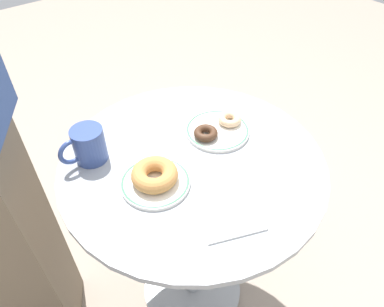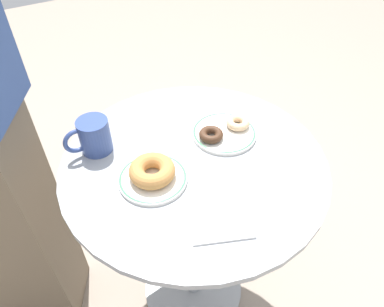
# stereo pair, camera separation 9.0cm
# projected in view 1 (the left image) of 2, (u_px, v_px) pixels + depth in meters

# --- Properties ---
(ground_plane) EXTENTS (7.00, 7.00, 0.02)m
(ground_plane) POSITION_uv_depth(u_px,v_px,m) (192.00, 290.00, 1.47)
(ground_plane) COLOR gray
(cafe_table) EXTENTS (0.71, 0.71, 0.74)m
(cafe_table) POSITION_uv_depth(u_px,v_px,m) (192.00, 214.00, 1.12)
(cafe_table) COLOR #999EA3
(cafe_table) RESTS_ON ground
(plate_left) EXTENTS (0.17, 0.17, 0.01)m
(plate_left) POSITION_uv_depth(u_px,v_px,m) (155.00, 182.00, 0.88)
(plate_left) COLOR white
(plate_left) RESTS_ON cafe_table
(plate_right) EXTENTS (0.18, 0.18, 0.01)m
(plate_right) POSITION_uv_depth(u_px,v_px,m) (217.00, 130.00, 1.03)
(plate_right) COLOR white
(plate_right) RESTS_ON cafe_table
(donut_old_fashioned) EXTENTS (0.15, 0.15, 0.04)m
(donut_old_fashioned) POSITION_uv_depth(u_px,v_px,m) (155.00, 175.00, 0.87)
(donut_old_fashioned) COLOR #BC7F42
(donut_old_fashioned) RESTS_ON plate_left
(donut_glazed) EXTENTS (0.08, 0.08, 0.02)m
(donut_glazed) POSITION_uv_depth(u_px,v_px,m) (230.00, 119.00, 1.04)
(donut_glazed) COLOR #E0B789
(donut_glazed) RESTS_ON plate_right
(donut_chocolate) EXTENTS (0.09, 0.09, 0.02)m
(donut_chocolate) POSITION_uv_depth(u_px,v_px,m) (206.00, 133.00, 1.00)
(donut_chocolate) COLOR #422819
(donut_chocolate) RESTS_ON plate_right
(paper_napkin) EXTENTS (0.17, 0.15, 0.01)m
(paper_napkin) POSITION_uv_depth(u_px,v_px,m) (230.00, 219.00, 0.81)
(paper_napkin) COLOR white
(paper_napkin) RESTS_ON cafe_table
(coffee_mug) EXTENTS (0.13, 0.08, 0.10)m
(coffee_mug) POSITION_uv_depth(u_px,v_px,m) (88.00, 145.00, 0.92)
(coffee_mug) COLOR #334784
(coffee_mug) RESTS_ON cafe_table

